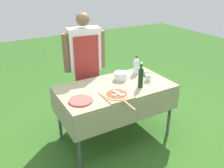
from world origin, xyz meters
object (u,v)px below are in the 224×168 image
object	(u,v)px
pizza_on_peel	(117,95)
mixing_tub	(121,76)
plate_stack	(81,101)
oil_bottle	(141,78)
person_cook	(85,60)
prep_table	(115,92)
water_bottle	(136,65)
sauce_jar	(148,78)
herb_container	(146,74)

from	to	relation	value
pizza_on_peel	mixing_tub	size ratio (longest dim) A/B	3.16
mixing_tub	plate_stack	size ratio (longest dim) A/B	0.64
oil_bottle	mixing_tub	bearing A→B (deg)	104.88
person_cook	pizza_on_peel	distance (m)	0.87
prep_table	mixing_tub	size ratio (longest dim) A/B	8.46
oil_bottle	plate_stack	size ratio (longest dim) A/B	1.20
mixing_tub	plate_stack	bearing A→B (deg)	-157.39
oil_bottle	mixing_tub	distance (m)	0.34
oil_bottle	mixing_tub	xyz separation A→B (m)	(-0.08, 0.32, -0.08)
oil_bottle	water_bottle	world-z (taller)	oil_bottle
water_bottle	plate_stack	size ratio (longest dim) A/B	0.97
sauce_jar	herb_container	bearing A→B (deg)	59.24
oil_bottle	plate_stack	xyz separation A→B (m)	(-0.77, 0.03, -0.12)
prep_table	water_bottle	xyz separation A→B (m)	(0.46, 0.21, 0.20)
mixing_tub	prep_table	bearing A→B (deg)	-139.46
herb_container	sauce_jar	world-z (taller)	sauce_jar
mixing_tub	oil_bottle	bearing A→B (deg)	-75.12
person_cook	herb_container	xyz separation A→B (m)	(0.66, -0.54, -0.15)
prep_table	person_cook	distance (m)	0.67
pizza_on_peel	mixing_tub	distance (m)	0.48
pizza_on_peel	herb_container	bearing A→B (deg)	26.46
person_cook	plate_stack	bearing A→B (deg)	70.44
herb_container	sauce_jar	bearing A→B (deg)	-120.76
mixing_tub	sauce_jar	size ratio (longest dim) A/B	1.93
pizza_on_peel	sauce_jar	size ratio (longest dim) A/B	6.09
sauce_jar	person_cook	bearing A→B (deg)	130.37
prep_table	sauce_jar	xyz separation A→B (m)	(0.45, -0.07, 0.12)
herb_container	plate_stack	bearing A→B (deg)	-168.62
pizza_on_peel	plate_stack	xyz separation A→B (m)	(-0.40, 0.10, -0.00)
plate_stack	water_bottle	bearing A→B (deg)	19.81
prep_table	sauce_jar	distance (m)	0.47
prep_table	mixing_tub	world-z (taller)	mixing_tub
person_cook	pizza_on_peel	xyz separation A→B (m)	(0.01, -0.85, -0.16)
prep_table	pizza_on_peel	world-z (taller)	pizza_on_peel
prep_table	plate_stack	xyz separation A→B (m)	(-0.52, -0.14, 0.09)
pizza_on_peel	oil_bottle	world-z (taller)	oil_bottle
prep_table	person_cook	size ratio (longest dim) A/B	0.91
herb_container	mixing_tub	distance (m)	0.37
plate_stack	herb_container	bearing A→B (deg)	11.38
person_cook	pizza_on_peel	size ratio (longest dim) A/B	2.93
pizza_on_peel	oil_bottle	distance (m)	0.39
person_cook	water_bottle	size ratio (longest dim) A/B	6.10
person_cook	sauce_jar	bearing A→B (deg)	138.46
herb_container	sauce_jar	distance (m)	0.16
herb_container	plate_stack	distance (m)	1.07
pizza_on_peel	herb_container	xyz separation A→B (m)	(0.65, 0.31, 0.01)
pizza_on_peel	herb_container	world-z (taller)	herb_container
person_cook	herb_container	distance (m)	0.86
pizza_on_peel	herb_container	size ratio (longest dim) A/B	2.69
person_cook	water_bottle	world-z (taller)	person_cook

